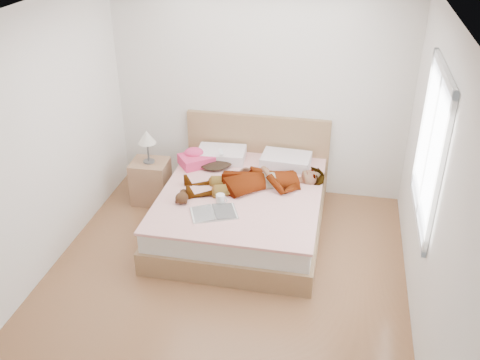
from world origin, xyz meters
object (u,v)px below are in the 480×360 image
(woman, at_px, (256,177))
(phone, at_px, (221,152))
(bed, at_px, (243,205))
(nightstand, at_px, (151,178))
(towel, at_px, (196,158))
(coffee_mug, at_px, (221,199))
(magazine, at_px, (214,213))
(plush_toy, at_px, (182,197))

(woman, relative_size, phone, 16.38)
(bed, xyz_separation_m, nightstand, (-1.23, 0.33, 0.04))
(woman, height_order, phone, woman)
(woman, xyz_separation_m, towel, (-0.81, 0.38, -0.03))
(bed, relative_size, nightstand, 2.20)
(woman, relative_size, coffee_mug, 11.55)
(woman, height_order, towel, woman)
(bed, height_order, nightstand, bed)
(bed, bearing_deg, woman, 22.25)
(coffee_mug, distance_m, nightstand, 1.31)
(coffee_mug, bearing_deg, magazine, -95.76)
(phone, height_order, bed, bed)
(plush_toy, bearing_deg, bed, 37.98)
(phone, distance_m, coffee_mug, 0.88)
(magazine, relative_size, coffee_mug, 3.91)
(woman, xyz_separation_m, phone, (-0.50, 0.40, 0.08))
(towel, distance_m, coffee_mug, 0.96)
(phone, relative_size, magazine, 0.18)
(nightstand, bearing_deg, towel, 10.61)
(phone, relative_size, plush_toy, 0.46)
(woman, distance_m, phone, 0.64)
(towel, bearing_deg, nightstand, -169.39)
(magazine, bearing_deg, woman, 63.68)
(magazine, bearing_deg, coffee_mug, 84.24)
(phone, bearing_deg, woman, -60.16)
(phone, distance_m, bed, 0.72)
(bed, bearing_deg, nightstand, 165.05)
(woman, height_order, coffee_mug, woman)
(woman, xyz_separation_m, magazine, (-0.33, -0.66, -0.10))
(phone, height_order, nightstand, nightstand)
(towel, height_order, nightstand, nightstand)
(phone, xyz_separation_m, coffee_mug, (0.19, -0.85, -0.13))
(magazine, bearing_deg, bed, 72.62)
(bed, relative_size, towel, 4.23)
(bed, xyz_separation_m, magazine, (-0.19, -0.61, 0.24))
(woman, bearing_deg, magazine, -47.82)
(phone, bearing_deg, coffee_mug, -98.57)
(woman, relative_size, bed, 0.78)
(woman, bearing_deg, nightstand, -122.74)
(magazine, bearing_deg, nightstand, 138.07)
(nightstand, bearing_deg, woman, -11.24)
(bed, distance_m, magazine, 0.68)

